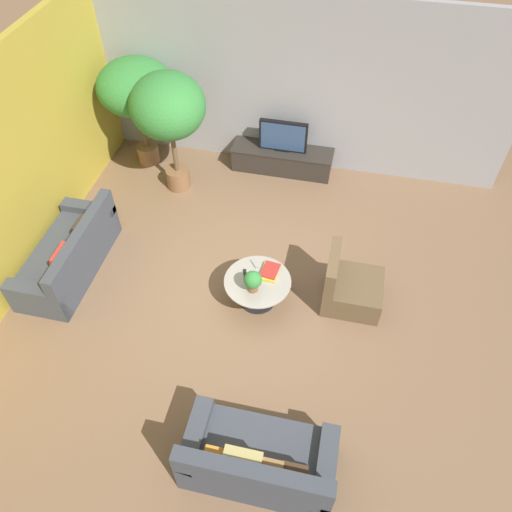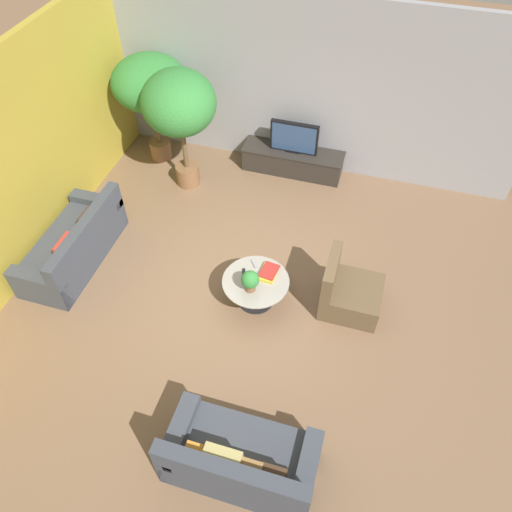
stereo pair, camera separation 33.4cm
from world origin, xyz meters
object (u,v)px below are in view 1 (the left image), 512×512
at_px(media_console, 282,159).
at_px(couch_near_entry, 258,461).
at_px(coffee_table, 258,287).
at_px(potted_plant_tabletop, 253,281).
at_px(armchair_wicker, 349,287).
at_px(television, 283,136).
at_px(potted_palm_tall, 136,89).
at_px(couch_by_wall, 69,256).
at_px(potted_palm_corner, 168,109).

distance_m(media_console, couch_near_entry, 5.39).
bearing_deg(coffee_table, potted_plant_tabletop, -100.83).
distance_m(coffee_table, couch_near_entry, 2.38).
bearing_deg(armchair_wicker, television, 28.09).
bearing_deg(couch_near_entry, potted_plant_tabletop, -75.80).
relative_size(television, coffee_table, 0.90).
distance_m(couch_near_entry, potted_palm_tall, 6.07).
bearing_deg(armchair_wicker, couch_near_entry, 164.33).
xyz_separation_m(media_console, couch_near_entry, (0.73, -5.34, 0.06)).
xyz_separation_m(couch_by_wall, potted_palm_tall, (0.18, 2.74, 1.18)).
bearing_deg(potted_palm_corner, coffee_table, -48.83).
bearing_deg(couch_by_wall, coffee_table, 90.36).
xyz_separation_m(media_console, coffee_table, (0.21, -3.02, 0.07)).
height_order(couch_by_wall, couch_near_entry, same).
height_order(couch_near_entry, potted_plant_tabletop, couch_near_entry).
xyz_separation_m(couch_by_wall, potted_plant_tabletop, (2.81, -0.14, 0.33)).
bearing_deg(armchair_wicker, couch_by_wall, 94.27).
bearing_deg(couch_near_entry, armchair_wicker, -105.67).
bearing_deg(couch_by_wall, television, 139.10).
relative_size(media_console, armchair_wicker, 2.09).
height_order(television, coffee_table, television).
relative_size(potted_palm_corner, potted_plant_tabletop, 6.44).
height_order(potted_palm_corner, potted_plant_tabletop, potted_palm_corner).
distance_m(coffee_table, potted_palm_corner, 3.13).
bearing_deg(potted_palm_corner, television, 26.72).
relative_size(couch_near_entry, potted_palm_tall, 0.83).
distance_m(television, potted_palm_tall, 2.58).
relative_size(couch_by_wall, armchair_wicker, 2.18).
relative_size(media_console, potted_palm_tall, 0.92).
xyz_separation_m(couch_by_wall, potted_palm_corner, (0.94, 2.18, 1.25)).
height_order(media_console, armchair_wicker, armchair_wicker).
distance_m(media_console, couch_by_wall, 4.02).
bearing_deg(potted_palm_tall, couch_by_wall, -93.74).
relative_size(couch_by_wall, potted_palm_tall, 0.96).
height_order(armchair_wicker, potted_palm_corner, potted_palm_corner).
bearing_deg(media_console, television, -90.00).
distance_m(media_console, armchair_wicker, 3.10).
distance_m(couch_near_entry, armchair_wicker, 2.71).
height_order(coffee_table, potted_palm_tall, potted_palm_tall).
relative_size(couch_by_wall, potted_plant_tabletop, 5.75).
distance_m(couch_by_wall, armchair_wicker, 4.10).
bearing_deg(couch_near_entry, potted_palm_corner, -61.74).
height_order(media_console, couch_near_entry, couch_near_entry).
xyz_separation_m(coffee_table, potted_palm_corner, (-1.90, 2.17, 1.23)).
height_order(coffee_table, couch_near_entry, couch_near_entry).
distance_m(couch_near_entry, potted_plant_tabletop, 2.25).
xyz_separation_m(coffee_table, potted_plant_tabletop, (-0.03, -0.16, 0.32)).
height_order(television, potted_plant_tabletop, television).
xyz_separation_m(media_console, potted_palm_corner, (-1.69, -0.85, 1.30)).
height_order(potted_palm_tall, potted_plant_tabletop, potted_palm_tall).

